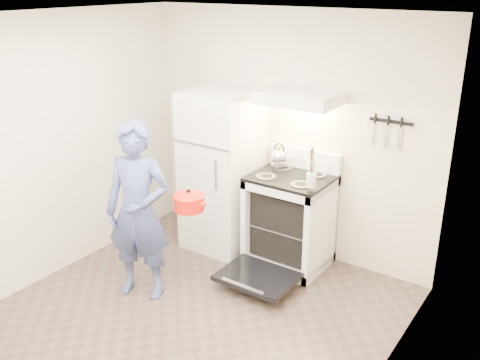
% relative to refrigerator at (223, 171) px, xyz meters
% --- Properties ---
extents(floor, '(3.60, 3.60, 0.00)m').
position_rel_refrigerator_xyz_m(floor, '(0.58, -1.45, -0.85)').
color(floor, '#4E4034').
rests_on(floor, ground).
extents(back_wall, '(3.20, 0.02, 2.50)m').
position_rel_refrigerator_xyz_m(back_wall, '(0.58, 0.35, 0.40)').
color(back_wall, beige).
rests_on(back_wall, ground).
extents(refrigerator, '(0.70, 0.70, 1.70)m').
position_rel_refrigerator_xyz_m(refrigerator, '(0.00, 0.00, 0.00)').
color(refrigerator, white).
rests_on(refrigerator, floor).
extents(stove_body, '(0.76, 0.65, 0.92)m').
position_rel_refrigerator_xyz_m(stove_body, '(0.81, 0.02, -0.39)').
color(stove_body, white).
rests_on(stove_body, floor).
extents(cooktop, '(0.76, 0.65, 0.03)m').
position_rel_refrigerator_xyz_m(cooktop, '(0.81, 0.02, 0.09)').
color(cooktop, black).
rests_on(cooktop, stove_body).
extents(backsplash, '(0.76, 0.07, 0.20)m').
position_rel_refrigerator_xyz_m(backsplash, '(0.81, 0.31, 0.20)').
color(backsplash, white).
rests_on(backsplash, cooktop).
extents(oven_door, '(0.70, 0.54, 0.04)m').
position_rel_refrigerator_xyz_m(oven_door, '(0.81, -0.57, -0.72)').
color(oven_door, black).
rests_on(oven_door, floor).
extents(oven_rack, '(0.60, 0.52, 0.01)m').
position_rel_refrigerator_xyz_m(oven_rack, '(0.81, 0.02, -0.41)').
color(oven_rack, slate).
rests_on(oven_rack, stove_body).
extents(range_hood, '(0.76, 0.50, 0.12)m').
position_rel_refrigerator_xyz_m(range_hood, '(0.81, 0.10, 0.86)').
color(range_hood, white).
rests_on(range_hood, back_wall).
extents(knife_strip, '(0.40, 0.02, 0.03)m').
position_rel_refrigerator_xyz_m(knife_strip, '(1.63, 0.33, 0.70)').
color(knife_strip, black).
rests_on(knife_strip, back_wall).
extents(pizza_stone, '(0.30, 0.30, 0.02)m').
position_rel_refrigerator_xyz_m(pizza_stone, '(0.88, -0.02, -0.40)').
color(pizza_stone, olive).
rests_on(pizza_stone, oven_rack).
extents(tea_kettle, '(0.21, 0.18, 0.26)m').
position_rel_refrigerator_xyz_m(tea_kettle, '(0.59, 0.16, 0.23)').
color(tea_kettle, silver).
rests_on(tea_kettle, cooktop).
extents(utensil_jar, '(0.10, 0.10, 0.13)m').
position_rel_refrigerator_xyz_m(utensil_jar, '(1.13, -0.19, 0.20)').
color(utensil_jar, silver).
rests_on(utensil_jar, cooktop).
extents(person, '(0.70, 0.58, 1.64)m').
position_rel_refrigerator_xyz_m(person, '(-0.04, -1.21, -0.03)').
color(person, '#3C547B').
rests_on(person, floor).
extents(dutch_oven, '(0.35, 0.28, 0.23)m').
position_rel_refrigerator_xyz_m(dutch_oven, '(0.29, -0.90, 0.02)').
color(dutch_oven, red).
rests_on(dutch_oven, person).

